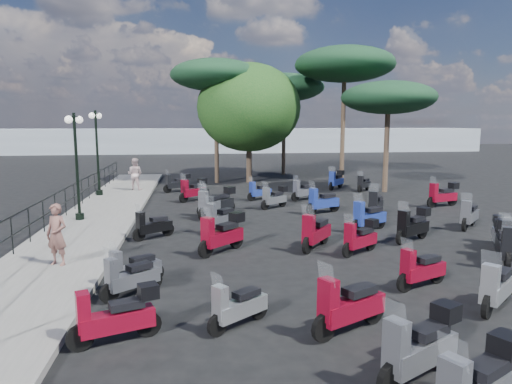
{
  "coord_description": "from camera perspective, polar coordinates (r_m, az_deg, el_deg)",
  "views": [
    {
      "loc": [
        -2.66,
        -15.28,
        3.85
      ],
      "look_at": [
        -0.35,
        1.83,
        1.2
      ],
      "focal_mm": 32.0,
      "sensor_mm": 36.0,
      "label": 1
    }
  ],
  "objects": [
    {
      "name": "railing",
      "position": [
        19.03,
        -23.27,
        -0.92
      ],
      "size": [
        0.04,
        26.04,
        1.1
      ],
      "color": "black",
      "rests_on": "sidewalk"
    },
    {
      "name": "scooter_32",
      "position": [
        15.35,
        28.38,
        -5.13
      ],
      "size": [
        0.87,
        1.39,
        1.21
      ],
      "rotation": [
        0.0,
        0.0,
        2.65
      ],
      "color": "black",
      "rests_on": "ground"
    },
    {
      "name": "scooter_29",
      "position": [
        26.29,
        13.29,
        0.98
      ],
      "size": [
        1.11,
        1.13,
        1.19
      ],
      "rotation": [
        0.0,
        0.0,
        2.37
      ],
      "color": "black",
      "rests_on": "ground"
    },
    {
      "name": "scooter_9",
      "position": [
        18.61,
        -5.77,
        -1.64
      ],
      "size": [
        1.09,
        1.66,
        1.48
      ],
      "rotation": [
        0.0,
        0.0,
        2.61
      ],
      "color": "black",
      "rests_on": "ground"
    },
    {
      "name": "scooter_10",
      "position": [
        22.62,
        -7.84,
        0.21
      ],
      "size": [
        1.4,
        1.36,
        1.41
      ],
      "rotation": [
        0.0,
        0.0,
        2.34
      ],
      "color": "black",
      "rests_on": "ground"
    },
    {
      "name": "scooter_8",
      "position": [
        13.6,
        -4.25,
        -5.3
      ],
      "size": [
        1.47,
        1.42,
        1.49
      ],
      "rotation": [
        0.0,
        0.0,
        2.33
      ],
      "color": "black",
      "rests_on": "ground"
    },
    {
      "name": "broadleaf_tree",
      "position": [
        29.3,
        -0.89,
        10.5
      ],
      "size": [
        6.55,
        6.55,
        7.55
      ],
      "color": "#38281E",
      "rests_on": "ground"
    },
    {
      "name": "scooter_11",
      "position": [
        22.72,
        0.42,
        0.04
      ],
      "size": [
        1.36,
        0.88,
        1.21
      ],
      "rotation": [
        0.0,
        0.0,
        2.1
      ],
      "color": "black",
      "rests_on": "ground"
    },
    {
      "name": "pine_0",
      "position": [
        34.0,
        3.54,
        12.87
      ],
      "size": [
        5.83,
        5.83,
        7.36
      ],
      "color": "#38281E",
      "rests_on": "ground"
    },
    {
      "name": "scooter_15",
      "position": [
        16.71,
        13.85,
        -3.11
      ],
      "size": [
        1.62,
        1.04,
        1.44
      ],
      "rotation": [
        0.0,
        0.0,
        2.09
      ],
      "color": "black",
      "rests_on": "ground"
    },
    {
      "name": "ground",
      "position": [
        15.98,
        2.12,
        -5.22
      ],
      "size": [
        120.0,
        120.0,
        0.0
      ],
      "primitive_type": "plane",
      "color": "black",
      "rests_on": "ground"
    },
    {
      "name": "lamp_post_2",
      "position": [
        24.51,
        -19.25,
        5.3
      ],
      "size": [
        0.45,
        1.25,
        4.29
      ],
      "rotation": [
        0.0,
        0.0,
        -0.15
      ],
      "color": "black",
      "rests_on": "sidewalk"
    },
    {
      "name": "scooter_16",
      "position": [
        20.53,
        2.31,
        -0.73
      ],
      "size": [
        1.37,
        1.07,
        1.27
      ],
      "rotation": [
        0.0,
        0.0,
        2.2
      ],
      "color": "black",
      "rests_on": "ground"
    },
    {
      "name": "scooter_2",
      "position": [
        16.18,
        -4.46,
        -3.34
      ],
      "size": [
        1.23,
        1.35,
        1.37
      ],
      "rotation": [
        0.0,
        0.0,
        2.41
      ],
      "color": "black",
      "rests_on": "ground"
    },
    {
      "name": "scooter_4",
      "position": [
        19.13,
        -4.93,
        -1.2
      ],
      "size": [
        1.67,
        1.17,
        1.5
      ],
      "rotation": [
        0.0,
        0.0,
        2.13
      ],
      "color": "black",
      "rests_on": "ground"
    },
    {
      "name": "scooter_27",
      "position": [
        18.38,
        25.08,
        -2.66
      ],
      "size": [
        1.31,
        1.31,
        1.39
      ],
      "rotation": [
        0.0,
        0.0,
        2.35
      ],
      "color": "black",
      "rests_on": "ground"
    },
    {
      "name": "scooter_13",
      "position": [
        13.82,
        12.91,
        -5.62
      ],
      "size": [
        1.39,
        1.05,
        1.27
      ],
      "rotation": [
        0.0,
        0.0,
        2.18
      ],
      "color": "black",
      "rests_on": "ground"
    },
    {
      "name": "scooter_22",
      "position": [
        19.12,
        14.71,
        -1.62
      ],
      "size": [
        1.11,
        1.63,
        1.48
      ],
      "rotation": [
        0.0,
        0.0,
        2.58
      ],
      "color": "black",
      "rests_on": "ground"
    },
    {
      "name": "scooter_23",
      "position": [
        26.85,
        9.99,
        1.47
      ],
      "size": [
        1.28,
        1.4,
        1.38
      ],
      "rotation": [
        0.0,
        0.0,
        2.42
      ],
      "color": "black",
      "rests_on": "ground"
    },
    {
      "name": "scooter_31",
      "position": [
        11.2,
        -15.05,
        -9.39
      ],
      "size": [
        1.27,
        1.04,
        1.23
      ],
      "rotation": [
        0.0,
        0.0,
        2.24
      ],
      "color": "black",
      "rests_on": "ground"
    },
    {
      "name": "lamp_post_1",
      "position": [
        18.52,
        -21.53,
        3.81
      ],
      "size": [
        0.44,
        1.18,
        4.05
      ],
      "rotation": [
        0.0,
        0.0,
        -0.18
      ],
      "color": "black",
      "rests_on": "sidewalk"
    },
    {
      "name": "pine_2",
      "position": [
        29.28,
        -5.07,
        14.31
      ],
      "size": [
        5.63,
        5.63,
        7.73
      ],
      "color": "#38281E",
      "rests_on": "ground"
    },
    {
      "name": "scooter_25",
      "position": [
        16.04,
        28.19,
        -4.55
      ],
      "size": [
        0.87,
        1.39,
        1.21
      ],
      "rotation": [
        0.0,
        0.0,
        2.65
      ],
      "color": "black",
      "rests_on": "ground"
    },
    {
      "name": "scooter_28",
      "position": [
        22.61,
        22.33,
        -0.36
      ],
      "size": [
        1.75,
        0.8,
        1.43
      ],
      "rotation": [
        0.0,
        0.0,
        1.87
      ],
      "color": "black",
      "rests_on": "ground"
    },
    {
      "name": "pine_3",
      "position": [
        26.23,
        16.23,
        11.22
      ],
      "size": [
        5.12,
        5.12,
        6.07
      ],
      "color": "#38281E",
      "rests_on": "ground"
    },
    {
      "name": "scooter_5",
      "position": [
        25.65,
        -9.8,
        1.07
      ],
      "size": [
        1.5,
        0.94,
        1.3
      ],
      "rotation": [
        0.0,
        0.0,
        2.05
      ],
      "color": "black",
      "rests_on": "ground"
    },
    {
      "name": "scooter_17",
      "position": [
        22.76,
        5.93,
        0.1
      ],
      "size": [
        1.46,
        0.97,
        1.31
      ],
      "rotation": [
        0.0,
        0.0,
        2.12
      ],
      "color": "black",
      "rests_on": "ground"
    },
    {
      "name": "scooter_19",
      "position": [
        11.46,
        19.91,
        -9.13
      ],
      "size": [
        1.5,
        0.81,
        1.27
      ],
      "rotation": [
        0.0,
        0.0,
        1.98
      ],
      "color": "black",
      "rests_on": "ground"
    },
    {
      "name": "scooter_6",
      "position": [
        7.57,
        19.81,
        -17.81
      ],
      "size": [
        1.63,
        1.03,
        1.42
      ],
      "rotation": [
        0.0,
        0.0,
        2.06
      ],
      "color": "black",
      "rests_on": "ground"
    },
    {
      "name": "scooter_21",
      "position": [
        19.56,
        8.32,
        -1.25
      ],
      "size": [
        1.67,
        0.93,
        1.42
      ],
      "rotation": [
        0.0,
        0.0,
        2.0
      ],
      "color": "black",
      "rests_on": "ground"
    },
    {
      "name": "pedestrian_far",
      "position": [
        25.96,
        -14.9,
        2.19
      ],
      "size": [
        1.02,
        0.9,
        1.76
      ],
      "primitive_type": "imported",
      "rotation": [
        0.0,
        0.0,
        2.82
      ],
      "color": "#C2A7A9",
      "rests_on": "sidewalk"
    },
    {
      "name": "scooter_7",
      "position": [
        8.84,
        -2.31,
        -14.16
      ],
      "size": [
        1.25,
        0.98,
        1.19
      ],
      "rotation": [
        0.0,
        0.0,
        2.22
      ],
      "color": "black",
      "rests_on": "ground"
    },
    {
      "name": "sidewalk",
      "position": [
        19.06,
        -19.19,
        -3.19
      ],
      "size": [
        3.0,
        30.0,
        0.15
      ],
      "primitive_type": "cube",
      "color": "slate",
      "rests_on": "ground"
    },
    {
      "name": "woman",
      "position": [
        12.96,
        -23.64,
        -4.9
      ],
      "size": [
        0.7,
        0.59,
        1.63
      ],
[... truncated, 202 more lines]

